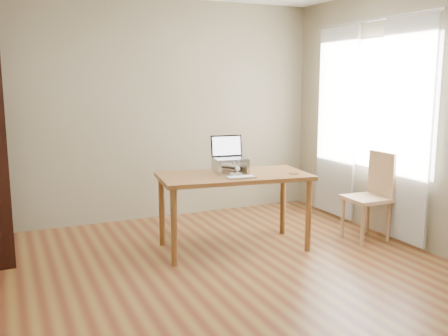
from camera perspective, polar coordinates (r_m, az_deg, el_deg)
room at (r=3.95m, az=2.39°, el=4.93°), size 4.04×4.54×2.64m
curtains at (r=5.67m, az=16.08°, el=4.71°), size 0.03×1.90×2.25m
desk at (r=4.88m, az=1.13°, el=-1.78°), size 1.52×0.89×0.75m
laptop_stand at (r=4.92m, az=0.74°, el=0.40°), size 0.32×0.25×0.13m
laptop at (r=4.95m, az=0.47°, el=1.72°), size 0.35×0.30×0.23m
keyboard at (r=4.65m, az=1.96°, el=-1.07°), size 0.29×0.15×0.02m
coaster at (r=4.92m, az=8.02°, el=-0.63°), size 0.11×0.11×0.01m
cat at (r=4.94m, az=0.47°, el=0.26°), size 0.25×0.49×0.16m
chair at (r=5.45m, az=16.55°, el=-2.71°), size 0.41×0.41×0.92m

